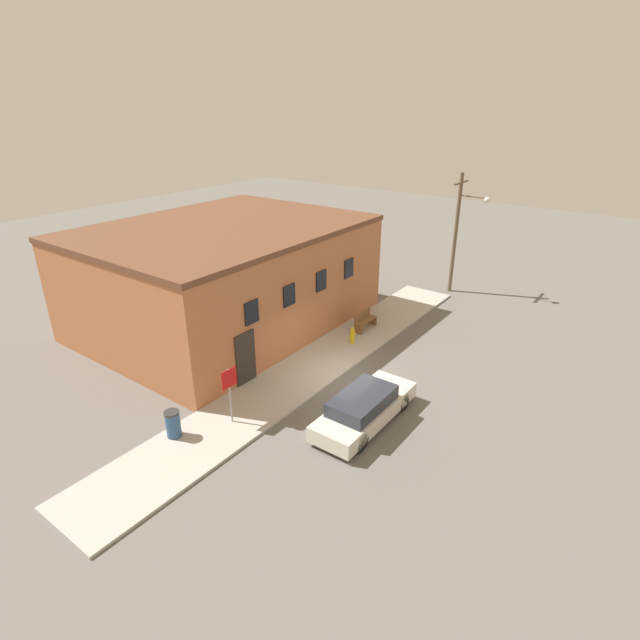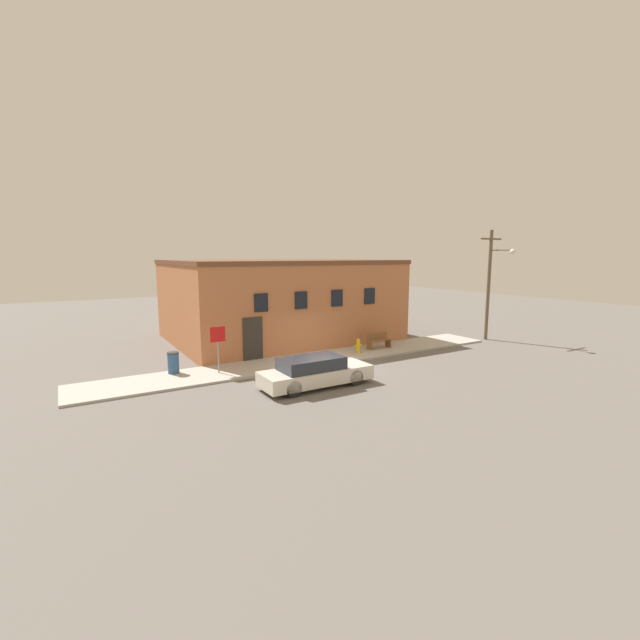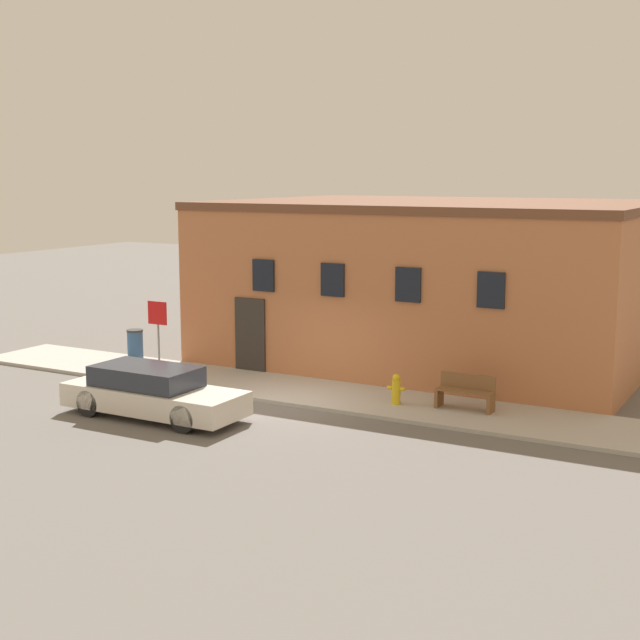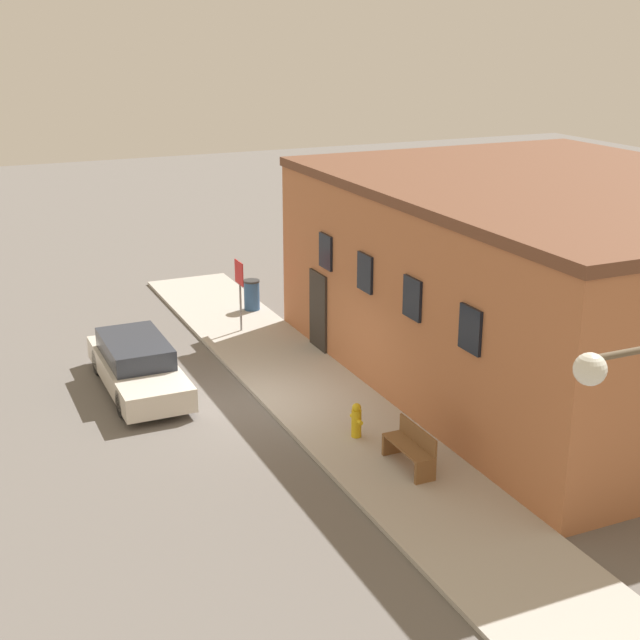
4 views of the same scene
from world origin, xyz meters
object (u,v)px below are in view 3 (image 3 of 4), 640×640
at_px(bench, 466,392).
at_px(parked_car, 152,392).
at_px(fire_hydrant, 396,389).
at_px(trash_bin, 135,345).
at_px(stop_sign, 158,323).

relative_size(bench, parked_car, 0.31).
relative_size(fire_hydrant, trash_bin, 0.82).
relative_size(stop_sign, parked_car, 0.45).
distance_m(fire_hydrant, stop_sign, 7.54).
bearing_deg(stop_sign, bench, 2.05).
height_order(fire_hydrant, stop_sign, stop_sign).
distance_m(fire_hydrant, parked_car, 5.91).
bearing_deg(fire_hydrant, trash_bin, 173.75).
height_order(stop_sign, trash_bin, stop_sign).
distance_m(stop_sign, trash_bin, 2.17).
bearing_deg(trash_bin, fire_hydrant, -6.25).
distance_m(fire_hydrant, bench, 1.70).
bearing_deg(parked_car, stop_sign, 127.35).
bearing_deg(bench, fire_hydrant, -167.38).
height_order(fire_hydrant, bench, bench).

